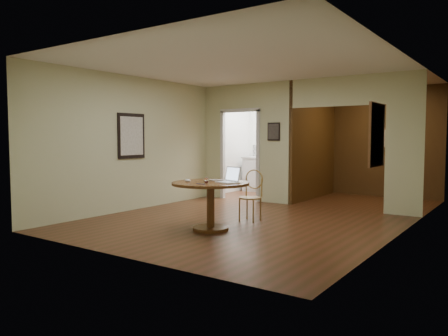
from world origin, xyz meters
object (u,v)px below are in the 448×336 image
Objects in this scene: open_laptop at (230,178)px; closed_laptop at (217,180)px; chair at (252,192)px; dining_table at (211,195)px.

open_laptop is 0.31m from closed_laptop.
dining_table is at bearing -99.26° from chair.
dining_table is 4.20× the size of closed_laptop.
chair is at bearing 65.23° from closed_laptop.
dining_table is 1.35× the size of chair.
dining_table is 1.06m from chair.
open_laptop reaches higher than chair.
closed_laptop is (-0.30, 0.06, -0.05)m from open_laptop.
closed_laptop is (-0.14, -0.87, 0.27)m from chair.
open_laptop is at bearing 23.16° from dining_table.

